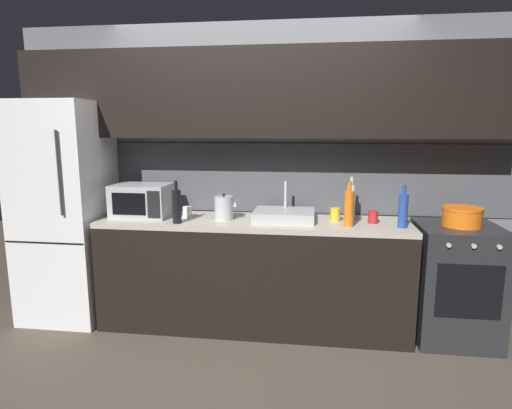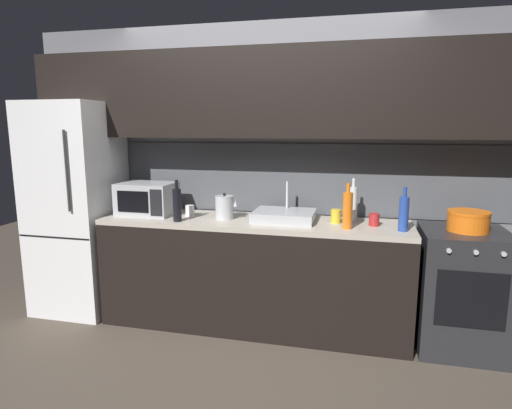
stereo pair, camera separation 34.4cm
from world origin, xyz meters
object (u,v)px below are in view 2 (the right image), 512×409
wine_bottle_orange (348,210)px  wine_bottle_blue (404,213)px  refrigerator (77,208)px  cooking_pot (468,221)px  microwave (147,199)px  mug_white (190,211)px  oven_range (461,290)px  wine_bottle_clear (353,204)px  kettle (225,207)px  mug_yellow (336,216)px  mug_red (374,220)px  wine_bottle_dark (177,204)px

wine_bottle_orange → wine_bottle_blue: 0.39m
refrigerator → cooking_pot: bearing=0.0°
microwave → mug_white: microwave is taller
wine_bottle_orange → oven_range: bearing=8.4°
wine_bottle_clear → mug_white: bearing=-175.9°
microwave → kettle: bearing=-2.6°
microwave → cooking_pot: (2.53, -0.02, -0.06)m
oven_range → wine_bottle_orange: 1.03m
mug_yellow → cooking_pot: (0.94, -0.05, 0.02)m
refrigerator → wine_bottle_blue: size_ratio=5.79×
wine_bottle_blue → cooking_pot: wine_bottle_blue is taller
wine_bottle_orange → mug_red: 0.26m
refrigerator → wine_bottle_clear: bearing=3.0°
mug_white → cooking_pot: (2.15, -0.03, 0.03)m
wine_bottle_clear → mug_yellow: bearing=-148.1°
wine_bottle_dark → cooking_pot: size_ratio=1.15×
wine_bottle_orange → kettle: bearing=173.5°
refrigerator → cooking_pot: 3.21m
kettle → mug_yellow: 0.89m
kettle → wine_bottle_blue: wine_bottle_blue is taller
mug_yellow → cooking_pot: 0.94m
kettle → cooking_pot: kettle is taller
oven_range → mug_white: size_ratio=10.00×
microwave → wine_bottle_clear: size_ratio=1.33×
oven_range → wine_bottle_orange: size_ratio=2.65×
oven_range → wine_bottle_blue: (-0.45, -0.11, 0.58)m
wine_bottle_blue → mug_red: size_ratio=3.35×
mug_yellow → wine_bottle_blue: bearing=-18.2°
oven_range → wine_bottle_clear: (-0.81, 0.13, 0.59)m
wine_bottle_blue → cooking_pot: (0.45, 0.11, -0.06)m
wine_bottle_clear → mug_red: bearing=-34.8°
wine_bottle_blue → wine_bottle_clear: 0.43m
wine_bottle_orange → mug_yellow: (-0.09, 0.17, -0.09)m
refrigerator → wine_bottle_blue: (2.76, -0.11, 0.11)m
kettle → refrigerator: bearing=179.5°
oven_range → mug_red: mug_red is taller
refrigerator → wine_bottle_orange: refrigerator is taller
wine_bottle_dark → mug_yellow: bearing=11.1°
mug_white → wine_bottle_orange: bearing=-6.7°
wine_bottle_blue → mug_white: bearing=175.2°
kettle → wine_bottle_blue: (1.37, -0.10, 0.04)m
wine_bottle_orange → mug_yellow: 0.21m
refrigerator → oven_range: (3.20, -0.00, -0.47)m
mug_white → oven_range: bearing=-0.8°
refrigerator → oven_range: size_ratio=2.05×
microwave → wine_bottle_clear: bearing=3.6°
kettle → wine_bottle_blue: bearing=-4.1°
cooking_pot → wine_bottle_dark: bearing=-174.9°
kettle → mug_red: kettle is taller
wine_bottle_blue → wine_bottle_dark: size_ratio=0.96×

